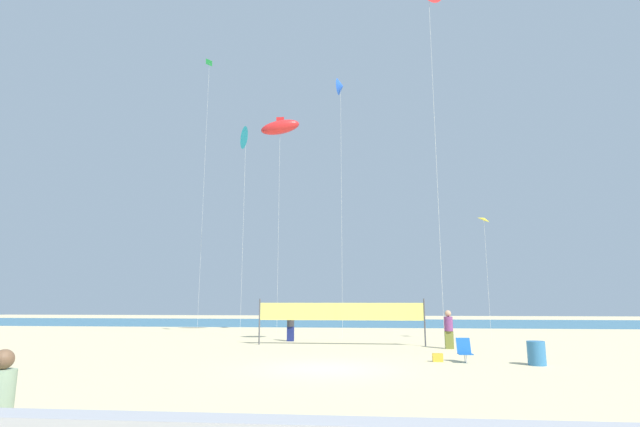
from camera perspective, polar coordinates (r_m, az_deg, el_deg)
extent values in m
plane|color=beige|center=(17.07, 0.73, -18.09)|extent=(120.00, 120.00, 0.00)
cube|color=teal|center=(52.21, 4.13, -12.90)|extent=(120.00, 20.00, 0.01)
cylinder|color=#99B28C|center=(8.22, -33.97, -17.36)|extent=(0.37, 0.37, 0.61)
sphere|color=brown|center=(8.17, -33.65, -14.32)|extent=(0.27, 0.27, 0.27)
sphere|color=beige|center=(8.03, -29.77, -20.40)|extent=(0.13, 0.13, 0.13)
cube|color=navy|center=(28.30, -3.55, -14.19)|extent=(0.39, 0.24, 0.82)
cylinder|color=#2D2D33|center=(28.26, -3.54, -12.67)|extent=(0.41, 0.41, 0.68)
sphere|color=tan|center=(28.25, -3.52, -11.68)|extent=(0.30, 0.30, 0.30)
cube|color=olive|center=(24.67, 15.21, -14.40)|extent=(0.40, 0.24, 0.84)
cylinder|color=#7A3872|center=(24.63, 15.12, -12.63)|extent=(0.42, 0.42, 0.69)
sphere|color=tan|center=(24.61, 15.06, -11.47)|extent=(0.31, 0.31, 0.31)
cube|color=#1959B2|center=(19.37, 17.01, -15.79)|extent=(0.52, 0.48, 0.03)
cube|color=#1959B2|center=(19.62, 16.79, -14.90)|extent=(0.52, 0.23, 0.57)
cylinder|color=silver|center=(19.24, 17.12, -16.30)|extent=(0.03, 0.03, 0.32)
cylinder|color=silver|center=(19.52, 16.95, -16.22)|extent=(0.03, 0.03, 0.32)
cylinder|color=teal|center=(19.53, 24.49, -14.97)|extent=(0.63, 0.63, 0.85)
cylinder|color=#4C4C51|center=(26.36, -7.25, -12.69)|extent=(0.08, 0.08, 2.40)
cylinder|color=#4C4C51|center=(25.72, 12.42, -12.59)|extent=(0.08, 0.08, 2.40)
cube|color=#EAE566|center=(25.66, 2.46, -11.65)|extent=(8.71, 0.18, 0.90)
cube|color=gold|center=(19.46, 13.91, -16.39)|extent=(0.39, 0.20, 0.31)
cylinder|color=silver|center=(32.79, -5.00, -1.68)|extent=(0.01, 0.01, 14.49)
ellipsoid|color=red|center=(34.64, -4.80, 10.26)|extent=(2.94, 1.10, 1.45)
cube|color=red|center=(34.79, -4.79, 10.89)|extent=(0.55, 0.06, 0.69)
cylinder|color=silver|center=(21.95, 13.75, 6.28)|extent=(0.01, 0.01, 16.95)
cylinder|color=silver|center=(31.68, 2.60, 0.92)|extent=(0.01, 0.01, 17.02)
cone|color=blue|center=(34.39, 2.48, 14.97)|extent=(0.58, 1.21, 1.16)
cylinder|color=silver|center=(38.25, -13.77, 2.70)|extent=(0.01, 0.01, 21.53)
pyramid|color=green|center=(42.02, -13.06, 17.22)|extent=(0.77, 0.77, 0.42)
cylinder|color=silver|center=(29.23, 19.43, -7.47)|extent=(0.01, 0.01, 6.97)
pyramid|color=yellow|center=(29.59, 19.07, -0.60)|extent=(0.66, 0.66, 0.34)
cylinder|color=silver|center=(32.39, -9.20, -2.38)|extent=(0.01, 0.01, 13.48)
cone|color=#26BFCC|center=(33.98, -8.87, 8.94)|extent=(1.11, 1.48, 1.60)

